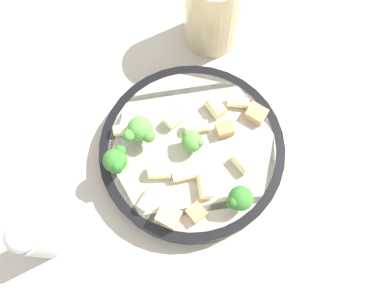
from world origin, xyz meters
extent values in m
plane|color=#BCB29E|center=(0.00, 0.00, 0.00)|extent=(2.00, 2.00, 0.00)
cylinder|color=black|center=(0.00, 0.00, 0.01)|extent=(0.22, 0.22, 0.03)
cylinder|color=beige|center=(0.00, 0.00, 0.03)|extent=(0.20, 0.20, 0.01)
torus|color=black|center=(0.00, 0.00, 0.03)|extent=(0.22, 0.22, 0.00)
cylinder|color=#84AD60|center=(0.00, 0.00, 0.03)|extent=(0.01, 0.01, 0.01)
sphere|color=#569942|center=(0.00, 0.00, 0.05)|extent=(0.02, 0.02, 0.02)
sphere|color=#538C3C|center=(-0.01, 0.00, 0.05)|extent=(0.01, 0.01, 0.01)
sphere|color=#588A43|center=(0.00, -0.01, 0.05)|extent=(0.01, 0.01, 0.01)
sphere|color=#4A8739|center=(0.01, 0.01, 0.05)|extent=(0.01, 0.01, 0.01)
cylinder|color=#9EC175|center=(-0.04, 0.08, 0.04)|extent=(0.01, 0.01, 0.02)
sphere|color=#387A2D|center=(-0.04, 0.08, 0.05)|extent=(0.03, 0.03, 0.03)
sphere|color=#31772B|center=(-0.03, 0.07, 0.06)|extent=(0.01, 0.01, 0.01)
sphere|color=#35772C|center=(-0.05, 0.07, 0.05)|extent=(0.01, 0.01, 0.01)
sphere|color=#317C2D|center=(-0.05, 0.07, 0.06)|extent=(0.01, 0.01, 0.01)
cylinder|color=#93B766|center=(0.00, 0.06, 0.04)|extent=(0.01, 0.01, 0.01)
sphere|color=#569942|center=(0.00, 0.06, 0.05)|extent=(0.03, 0.03, 0.03)
sphere|color=#4F8439|center=(-0.01, 0.05, 0.05)|extent=(0.02, 0.02, 0.02)
sphere|color=#4B993B|center=(-0.01, 0.07, 0.06)|extent=(0.01, 0.01, 0.01)
sphere|color=#55833B|center=(-0.01, 0.07, 0.05)|extent=(0.01, 0.01, 0.01)
cylinder|color=#9EC175|center=(-0.05, -0.07, 0.03)|extent=(0.01, 0.01, 0.01)
sphere|color=#387A2D|center=(-0.05, -0.07, 0.05)|extent=(0.03, 0.03, 0.03)
sphere|color=#366C2B|center=(-0.06, -0.06, 0.05)|extent=(0.01, 0.01, 0.01)
sphere|color=#326C2C|center=(-0.06, -0.06, 0.06)|extent=(0.01, 0.01, 0.01)
sphere|color=#327C2F|center=(-0.05, -0.07, 0.05)|extent=(0.01, 0.01, 0.01)
cylinder|color=beige|center=(-0.04, -0.03, 0.04)|extent=(0.03, 0.03, 0.02)
cylinder|color=beige|center=(-0.04, 0.03, 0.04)|extent=(0.02, 0.03, 0.02)
cylinder|color=beige|center=(0.03, 0.03, 0.04)|extent=(0.03, 0.03, 0.02)
cylinder|color=beige|center=(0.07, -0.04, 0.03)|extent=(0.02, 0.03, 0.01)
cylinder|color=beige|center=(-0.04, 0.00, 0.04)|extent=(0.02, 0.03, 0.01)
cylinder|color=beige|center=(0.05, -0.02, 0.04)|extent=(0.03, 0.03, 0.02)
cylinder|color=beige|center=(-0.01, -0.06, 0.04)|extent=(0.03, 0.03, 0.02)
cylinder|color=beige|center=(-0.07, 0.03, 0.04)|extent=(0.03, 0.02, 0.01)
cylinder|color=beige|center=(0.02, 0.00, 0.04)|extent=(0.02, 0.03, 0.01)
cylinder|color=beige|center=(0.00, 0.08, 0.03)|extent=(0.02, 0.03, 0.01)
cube|color=tan|center=(0.06, -0.07, 0.03)|extent=(0.03, 0.03, 0.01)
cube|color=#A87A4C|center=(0.03, -0.03, 0.04)|extent=(0.02, 0.02, 0.01)
cube|color=tan|center=(-0.09, 0.01, 0.04)|extent=(0.03, 0.03, 0.02)
cube|color=tan|center=(-0.08, -0.02, 0.04)|extent=(0.02, 0.03, 0.01)
cylinder|color=beige|center=(0.18, 0.01, 0.06)|extent=(0.08, 0.08, 0.11)
cylinder|color=beige|center=(0.18, 0.01, 0.02)|extent=(0.07, 0.07, 0.04)
cylinder|color=#B2B2B7|center=(-0.14, 0.13, 0.04)|extent=(0.03, 0.03, 0.07)
sphere|color=#B7B7BC|center=(-0.14, 0.13, 0.08)|extent=(0.03, 0.03, 0.03)
camera|label=1|loc=(-0.14, -0.03, 0.45)|focal=35.00mm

